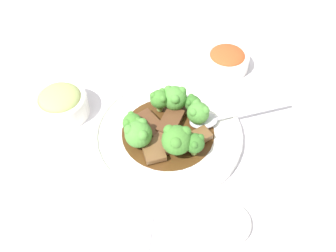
% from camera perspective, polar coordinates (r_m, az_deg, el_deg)
% --- Properties ---
extents(ground_plane, '(4.00, 4.00, 0.00)m').
position_cam_1_polar(ground_plane, '(0.77, 0.00, -1.61)').
color(ground_plane, silver).
extents(main_plate, '(0.29, 0.29, 0.02)m').
position_cam_1_polar(main_plate, '(0.76, 0.00, -1.15)').
color(main_plate, white).
rests_on(main_plate, ground_plane).
extents(beef_strip_0, '(0.06, 0.07, 0.01)m').
position_cam_1_polar(beef_strip_0, '(0.74, 3.88, -1.87)').
color(beef_strip_0, brown).
rests_on(beef_strip_0, main_plate).
extents(beef_strip_1, '(0.06, 0.06, 0.01)m').
position_cam_1_polar(beef_strip_1, '(0.72, -2.13, -3.55)').
color(beef_strip_1, brown).
rests_on(beef_strip_1, main_plate).
extents(beef_strip_2, '(0.07, 0.06, 0.01)m').
position_cam_1_polar(beef_strip_2, '(0.76, -2.59, 0.44)').
color(beef_strip_2, '#56331E').
rests_on(beef_strip_2, main_plate).
extents(beef_strip_3, '(0.07, 0.06, 0.01)m').
position_cam_1_polar(beef_strip_3, '(0.74, -0.57, -1.92)').
color(beef_strip_3, brown).
rests_on(beef_strip_3, main_plate).
extents(beef_strip_4, '(0.04, 0.07, 0.01)m').
position_cam_1_polar(beef_strip_4, '(0.76, 0.34, 0.57)').
color(beef_strip_4, '#56331E').
rests_on(beef_strip_4, main_plate).
extents(broccoli_floret_0, '(0.04, 0.04, 0.05)m').
position_cam_1_polar(broccoli_floret_0, '(0.75, 4.39, 1.94)').
color(broccoli_floret_0, '#7FA84C').
rests_on(broccoli_floret_0, main_plate).
extents(broccoli_floret_1, '(0.05, 0.05, 0.06)m').
position_cam_1_polar(broccoli_floret_1, '(0.70, 1.27, -1.99)').
color(broccoli_floret_1, '#8EB756').
rests_on(broccoli_floret_1, main_plate).
extents(broccoli_floret_2, '(0.04, 0.04, 0.05)m').
position_cam_1_polar(broccoli_floret_2, '(0.77, -1.24, 3.96)').
color(broccoli_floret_2, '#8EB756').
rests_on(broccoli_floret_2, main_plate).
extents(broccoli_floret_3, '(0.03, 0.03, 0.04)m').
position_cam_1_polar(broccoli_floret_3, '(0.78, 3.57, 3.34)').
color(broccoli_floret_3, '#7FA84C').
rests_on(broccoli_floret_3, main_plate).
extents(broccoli_floret_4, '(0.05, 0.05, 0.05)m').
position_cam_1_polar(broccoli_floret_4, '(0.78, 0.97, 4.14)').
color(broccoli_floret_4, '#7FA84C').
rests_on(broccoli_floret_4, main_plate).
extents(broccoli_floret_5, '(0.05, 0.05, 0.05)m').
position_cam_1_polar(broccoli_floret_5, '(0.72, -4.32, -1.10)').
color(broccoli_floret_5, '#7FA84C').
rests_on(broccoli_floret_5, main_plate).
extents(broccoli_floret_6, '(0.04, 0.04, 0.04)m').
position_cam_1_polar(broccoli_floret_6, '(0.74, -5.18, 0.46)').
color(broccoli_floret_6, '#7FA84C').
rests_on(broccoli_floret_6, main_plate).
extents(broccoli_floret_7, '(0.04, 0.04, 0.05)m').
position_cam_1_polar(broccoli_floret_7, '(0.70, 3.87, -2.48)').
color(broccoli_floret_7, '#7FA84C').
rests_on(broccoli_floret_7, main_plate).
extents(serving_spoon, '(0.19, 0.14, 0.01)m').
position_cam_1_polar(serving_spoon, '(0.77, 6.65, 1.07)').
color(serving_spoon, silver).
rests_on(serving_spoon, main_plate).
extents(side_bowl_kimchi, '(0.10, 0.10, 0.05)m').
position_cam_1_polar(side_bowl_kimchi, '(0.91, 8.55, 9.54)').
color(side_bowl_kimchi, white).
rests_on(side_bowl_kimchi, ground_plane).
extents(side_bowl_appetizer, '(0.11, 0.11, 0.06)m').
position_cam_1_polar(side_bowl_appetizer, '(0.82, -15.32, 3.15)').
color(side_bowl_appetizer, white).
rests_on(side_bowl_appetizer, ground_plane).
extents(sauce_dish, '(0.08, 0.08, 0.01)m').
position_cam_1_polar(sauce_dish, '(0.67, 8.63, -13.78)').
color(sauce_dish, white).
rests_on(sauce_dish, ground_plane).
extents(paper_napkin, '(0.11, 0.11, 0.01)m').
position_cam_1_polar(paper_napkin, '(0.67, -6.49, -14.39)').
color(paper_napkin, white).
rests_on(paper_napkin, ground_plane).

